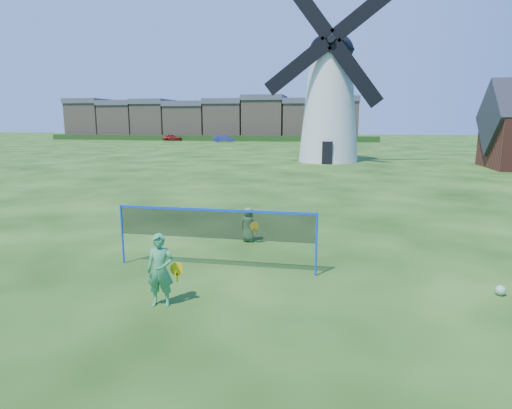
{
  "coord_description": "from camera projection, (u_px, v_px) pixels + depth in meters",
  "views": [
    {
      "loc": [
        2.31,
        -10.4,
        3.68
      ],
      "look_at": [
        0.2,
        0.5,
        1.5
      ],
      "focal_mm": 30.13,
      "sensor_mm": 36.0,
      "label": 1
    }
  ],
  "objects": [
    {
      "name": "play_ball",
      "position": [
        501.0,
        290.0,
        9.17
      ],
      "size": [
        0.22,
        0.22,
        0.22
      ],
      "primitive_type": "sphere",
      "color": "green",
      "rests_on": "ground"
    },
    {
      "name": "windmill",
      "position": [
        330.0,
        99.0,
        38.01
      ],
      "size": [
        11.1,
        5.29,
        15.76
      ],
      "color": "silver",
      "rests_on": "ground"
    },
    {
      "name": "player_girl",
      "position": [
        160.0,
        270.0,
        8.56
      ],
      "size": [
        0.71,
        0.42,
        1.49
      ],
      "rotation": [
        0.0,
        0.0,
        0.13
      ],
      "color": "#3B9558",
      "rests_on": "ground"
    },
    {
      "name": "hedge",
      "position": [
        205.0,
        138.0,
        78.75
      ],
      "size": [
        62.0,
        0.8,
        1.0
      ],
      "primitive_type": "cube",
      "color": "#193814",
      "rests_on": "ground"
    },
    {
      "name": "car_left",
      "position": [
        172.0,
        138.0,
        78.89
      ],
      "size": [
        3.67,
        2.26,
        1.17
      ],
      "primitive_type": "imported",
      "rotation": [
        0.0,
        0.0,
        1.85
      ],
      "color": "maroon",
      "rests_on": "ground"
    },
    {
      "name": "car_right",
      "position": [
        224.0,
        138.0,
        74.1
      ],
      "size": [
        3.9,
        2.01,
        1.23
      ],
      "primitive_type": "imported",
      "rotation": [
        0.0,
        0.0,
        1.77
      ],
      "color": "navy",
      "rests_on": "ground"
    },
    {
      "name": "badminton_net",
      "position": [
        215.0,
        225.0,
        10.6
      ],
      "size": [
        5.05,
        0.05,
        1.55
      ],
      "color": "blue",
      "rests_on": "ground"
    },
    {
      "name": "terraced_houses",
      "position": [
        208.0,
        119.0,
        84.08
      ],
      "size": [
        57.73,
        8.4,
        8.3
      ],
      "color": "#8A765C",
      "rests_on": "ground"
    },
    {
      "name": "player_boy",
      "position": [
        249.0,
        225.0,
        13.19
      ],
      "size": [
        0.65,
        0.45,
        1.07
      ],
      "rotation": [
        0.0,
        0.0,
        2.94
      ],
      "color": "#498841",
      "rests_on": "ground"
    },
    {
      "name": "ground",
      "position": [
        245.0,
        264.0,
        11.15
      ],
      "size": [
        220.0,
        220.0,
        0.0
      ],
      "primitive_type": "plane",
      "color": "black",
      "rests_on": "ground"
    }
  ]
}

